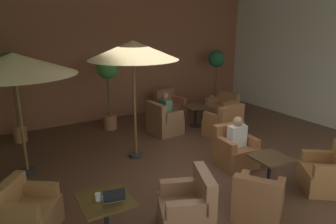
# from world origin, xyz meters

# --- Properties ---
(ground_plane) EXTENTS (10.48, 8.19, 0.02)m
(ground_plane) POSITION_xyz_m (0.00, 0.00, -0.01)
(ground_plane) COLOR #523526
(wall_back_brick) EXTENTS (10.48, 0.08, 3.85)m
(wall_back_brick) POSITION_xyz_m (0.00, 4.06, 1.92)
(wall_back_brick) COLOR brown
(wall_back_brick) RESTS_ON ground_plane
(wall_right_plain) EXTENTS (0.08, 8.19, 3.85)m
(wall_right_plain) POSITION_xyz_m (5.20, 0.00, 1.92)
(wall_right_plain) COLOR silver
(wall_right_plain) RESTS_ON ground_plane
(cafe_table_front_left) EXTENTS (0.74, 0.74, 0.61)m
(cafe_table_front_left) POSITION_xyz_m (-2.17, -1.49, 0.49)
(cafe_table_front_left) COLOR black
(cafe_table_front_left) RESTS_ON ground_plane
(armchair_front_left_north) EXTENTS (0.99, 1.02, 0.91)m
(armchair_front_left_north) POSITION_xyz_m (-1.06, -1.94, 0.33)
(armchair_front_left_north) COLOR #986448
(armchair_front_left_north) RESTS_ON ground_plane
(armchair_front_left_east) EXTENTS (1.02, 1.03, 0.81)m
(armchair_front_left_east) POSITION_xyz_m (-3.13, -0.80, 0.31)
(armchair_front_left_east) COLOR #936239
(armchair_front_left_east) RESTS_ON ground_plane
(cafe_table_front_right) EXTENTS (0.67, 0.67, 0.61)m
(cafe_table_front_right) POSITION_xyz_m (0.95, -1.68, 0.47)
(cafe_table_front_right) COLOR black
(cafe_table_front_right) RESTS_ON ground_plane
(armchair_front_right_north) EXTENTS (1.04, 1.02, 0.78)m
(armchair_front_right_north) POSITION_xyz_m (0.07, -2.26, 0.29)
(armchair_front_right_north) COLOR #915C3D
(armchair_front_right_north) RESTS_ON ground_plane
(armchair_front_right_east) EXTENTS (1.10, 1.10, 0.86)m
(armchair_front_right_east) POSITION_xyz_m (1.81, -2.30, 0.31)
(armchair_front_right_east) COLOR #9F693D
(armchair_front_right_east) RESTS_ON ground_plane
(armchair_front_right_south) EXTENTS (0.81, 0.81, 0.86)m
(armchair_front_right_south) POSITION_xyz_m (1.06, -0.63, 0.32)
(armchair_front_right_south) COLOR #9A603A
(armchair_front_right_south) RESTS_ON ground_plane
(cafe_table_mid_center) EXTENTS (0.69, 0.69, 0.61)m
(cafe_table_mid_center) POSITION_xyz_m (1.88, 1.97, 0.47)
(cafe_table_mid_center) COLOR black
(cafe_table_mid_center) RESTS_ON ground_plane
(armchair_mid_center_north) EXTENTS (0.83, 0.89, 0.84)m
(armchair_mid_center_north) POSITION_xyz_m (3.00, 2.09, 0.32)
(armchair_mid_center_north) COLOR #9E6843
(armchair_mid_center_north) RESTS_ON ground_plane
(armchair_mid_center_east) EXTENTS (0.88, 0.93, 0.89)m
(armchair_mid_center_east) POSITION_xyz_m (1.66, 3.08, 0.32)
(armchair_mid_center_east) COLOR #9C5C46
(armchair_mid_center_east) RESTS_ON ground_plane
(armchair_mid_center_south) EXTENTS (0.81, 0.86, 0.89)m
(armchair_mid_center_south) POSITION_xyz_m (0.75, 1.89, 0.33)
(armchair_mid_center_south) COLOR #906245
(armchair_mid_center_south) RESTS_ON ground_plane
(armchair_mid_center_west) EXTENTS (0.87, 0.84, 0.92)m
(armchair_mid_center_west) POSITION_xyz_m (1.99, 0.84, 0.33)
(armchair_mid_center_west) COLOR #9B613B
(armchair_mid_center_west) RESTS_ON ground_plane
(patio_umbrella_tall_red) EXTENTS (1.95, 1.95, 2.63)m
(patio_umbrella_tall_red) POSITION_xyz_m (-0.59, 0.86, 2.41)
(patio_umbrella_tall_red) COLOR #2D2D2D
(patio_umbrella_tall_red) RESTS_ON ground_plane
(patio_umbrella_center_beige) EXTENTS (2.33, 2.33, 2.45)m
(patio_umbrella_center_beige) POSITION_xyz_m (-2.86, 1.25, 2.23)
(patio_umbrella_center_beige) COLOR #2D2D2D
(patio_umbrella_center_beige) RESTS_ON ground_plane
(potted_tree_left_corner) EXTENTS (0.82, 0.82, 2.30)m
(potted_tree_left_corner) POSITION_xyz_m (-2.74, 3.25, 1.75)
(potted_tree_left_corner) COLOR #AD6D40
(potted_tree_left_corner) RESTS_ON ground_plane
(potted_tree_mid_left) EXTENTS (0.58, 0.58, 2.05)m
(potted_tree_mid_left) POSITION_xyz_m (3.58, 3.20, 1.37)
(potted_tree_mid_left) COLOR beige
(potted_tree_mid_left) RESTS_ON ground_plane
(potted_tree_mid_right) EXTENTS (0.60, 0.60, 2.06)m
(potted_tree_mid_right) POSITION_xyz_m (-0.39, 3.00, 1.41)
(potted_tree_mid_right) COLOR #A36647
(potted_tree_mid_right) RESTS_ON ground_plane
(patron_blue_shirt) EXTENTS (0.23, 0.39, 0.70)m
(patron_blue_shirt) POSITION_xyz_m (0.79, 1.89, 0.76)
(patron_blue_shirt) COLOR #477355
(patron_blue_shirt) RESTS_ON ground_plane
(patron_by_window) EXTENTS (0.39, 0.25, 0.65)m
(patron_by_window) POSITION_xyz_m (1.05, -0.67, 0.74)
(patron_by_window) COLOR silver
(patron_by_window) RESTS_ON ground_plane
(iced_drink_cup) EXTENTS (0.08, 0.08, 0.11)m
(iced_drink_cup) POSITION_xyz_m (-2.26, -1.48, 0.67)
(iced_drink_cup) COLOR white
(iced_drink_cup) RESTS_ON cafe_table_front_left
(open_laptop) EXTENTS (0.35, 0.28, 0.20)m
(open_laptop) POSITION_xyz_m (-2.07, -1.58, 0.66)
(open_laptop) COLOR #9EA0A5
(open_laptop) RESTS_ON cafe_table_front_left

